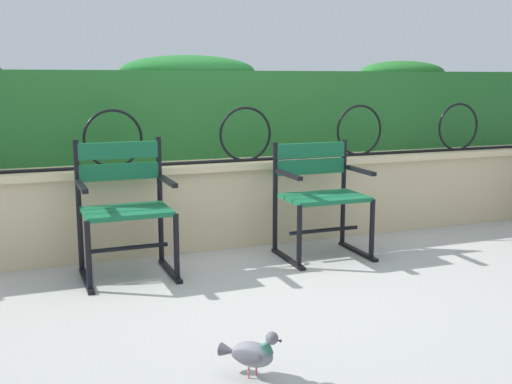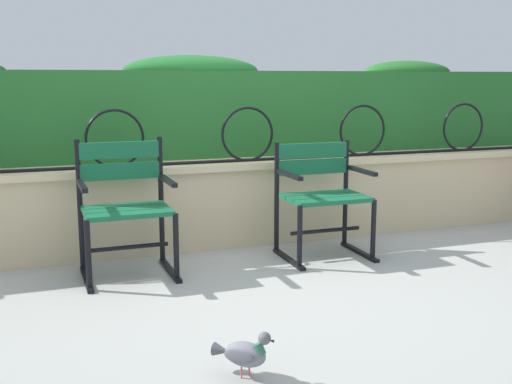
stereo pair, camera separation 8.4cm
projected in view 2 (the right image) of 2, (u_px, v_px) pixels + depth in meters
The scene contains 7 objects.
ground_plane at pixel (263, 279), 4.03m from camera, with size 60.00×60.00×0.00m, color #9E9E99.
stone_wall at pixel (220, 202), 4.84m from camera, with size 7.04×0.41×0.65m.
iron_arch_fence at pixel (190, 140), 4.60m from camera, with size 6.50×0.02×0.42m.
hedge_row at pixel (205, 109), 5.11m from camera, with size 6.90×0.49×0.81m.
park_chair_left at pixel (125, 204), 4.07m from camera, with size 0.59×0.52×0.89m.
park_chair_right at pixel (321, 194), 4.52m from camera, with size 0.61×0.53×0.82m.
pigeon_far_side at pixel (244, 353), 2.69m from camera, with size 0.23×0.23×0.22m.
Camera 2 is at (-1.38, -3.61, 1.28)m, focal length 43.78 mm.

